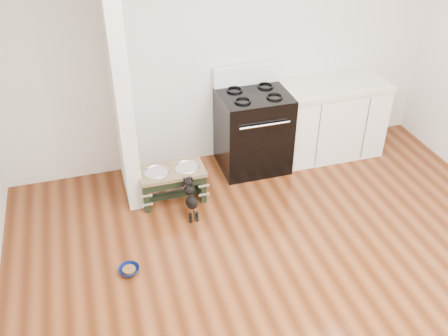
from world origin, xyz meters
TOP-DOWN VIEW (x-y plane):
  - ground at (0.00, 0.00)m, footprint 5.00×5.00m
  - room_shell at (0.00, 0.00)m, footprint 5.00×5.00m
  - partition_wall at (-1.18, 2.10)m, footprint 0.15×0.80m
  - oven_range at (0.25, 2.16)m, footprint 0.76×0.69m
  - cabinet_run at (1.23, 2.18)m, footprint 1.24×0.64m
  - dog_feeder at (-0.78, 1.76)m, footprint 0.68×0.37m
  - puppy at (-0.66, 1.45)m, footprint 0.12×0.35m
  - floor_bowl at (-1.38, 0.82)m, footprint 0.22×0.22m

SIDE VIEW (x-z plane):
  - ground at x=0.00m, z-range 0.00..0.00m
  - floor_bowl at x=-1.38m, z-range 0.00..0.06m
  - puppy at x=-0.66m, z-range 0.02..0.44m
  - dog_feeder at x=-0.78m, z-range 0.07..0.46m
  - cabinet_run at x=1.23m, z-range 0.00..0.91m
  - oven_range at x=0.25m, z-range -0.09..1.05m
  - partition_wall at x=-1.18m, z-range 0.00..2.70m
  - room_shell at x=0.00m, z-range -0.88..4.12m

